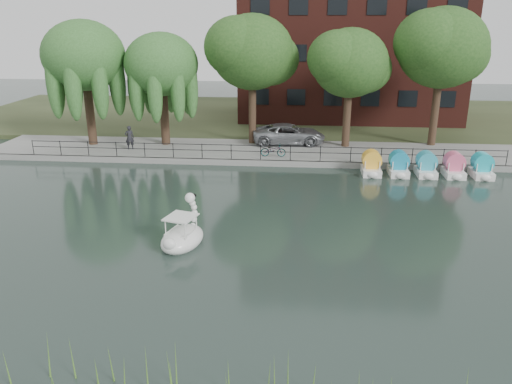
# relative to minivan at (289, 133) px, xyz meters

# --- Properties ---
(ground_plane) EXTENTS (120.00, 120.00, 0.00)m
(ground_plane) POSITION_rel_minivan_xyz_m (-1.79, -17.85, -1.27)
(ground_plane) COLOR #344440
(promenade) EXTENTS (40.00, 6.00, 0.40)m
(promenade) POSITION_rel_minivan_xyz_m (-1.79, -1.85, -1.07)
(promenade) COLOR gray
(promenade) RESTS_ON ground_plane
(kerb) EXTENTS (40.00, 0.25, 0.40)m
(kerb) POSITION_rel_minivan_xyz_m (-1.79, -4.80, -1.07)
(kerb) COLOR gray
(kerb) RESTS_ON ground_plane
(land_strip) EXTENTS (60.00, 22.00, 0.36)m
(land_strip) POSITION_rel_minivan_xyz_m (-1.79, 12.15, -1.09)
(land_strip) COLOR #47512D
(land_strip) RESTS_ON ground_plane
(railing) EXTENTS (32.00, 0.05, 1.00)m
(railing) POSITION_rel_minivan_xyz_m (-1.79, -4.60, -0.12)
(railing) COLOR black
(railing) RESTS_ON promenade
(apartment_building) EXTENTS (20.00, 10.07, 18.00)m
(apartment_building) POSITION_rel_minivan_xyz_m (5.21, 12.12, 8.09)
(apartment_building) COLOR #4C1E16
(apartment_building) RESTS_ON land_strip
(willow_left) EXTENTS (5.88, 5.88, 9.01)m
(willow_left) POSITION_rel_minivan_xyz_m (-14.79, -1.35, 5.61)
(willow_left) COLOR #473323
(willow_left) RESTS_ON promenade
(willow_mid) EXTENTS (5.32, 5.32, 8.15)m
(willow_mid) POSITION_rel_minivan_xyz_m (-9.29, -0.85, 4.98)
(willow_mid) COLOR #473323
(willow_mid) RESTS_ON promenade
(broadleaf_center) EXTENTS (6.00, 6.00, 9.25)m
(broadleaf_center) POSITION_rel_minivan_xyz_m (-2.79, 0.15, 5.80)
(broadleaf_center) COLOR #473323
(broadleaf_center) RESTS_ON promenade
(broadleaf_right) EXTENTS (5.40, 5.40, 8.32)m
(broadleaf_right) POSITION_rel_minivan_xyz_m (4.21, -0.35, 5.12)
(broadleaf_right) COLOR #473323
(broadleaf_right) RESTS_ON promenade
(broadleaf_far) EXTENTS (6.30, 6.30, 9.71)m
(broadleaf_far) POSITION_rel_minivan_xyz_m (10.71, 0.65, 6.13)
(broadleaf_far) COLOR #473323
(broadleaf_far) RESTS_ON promenade
(minivan) EXTENTS (3.30, 6.41, 1.73)m
(minivan) POSITION_rel_minivan_xyz_m (0.00, 0.00, 0.00)
(minivan) COLOR gray
(minivan) RESTS_ON promenade
(bicycle) EXTENTS (0.61, 1.72, 1.00)m
(bicycle) POSITION_rel_minivan_xyz_m (-0.99, -3.77, -0.37)
(bicycle) COLOR gray
(bicycle) RESTS_ON promenade
(pedestrian) EXTENTS (0.84, 0.72, 1.98)m
(pedestrian) POSITION_rel_minivan_xyz_m (-11.47, -2.65, 0.12)
(pedestrian) COLOR black
(pedestrian) RESTS_ON promenade
(swan_boat) EXTENTS (2.24, 2.88, 2.15)m
(swan_boat) POSITION_rel_minivan_xyz_m (-4.20, -17.42, -0.79)
(swan_boat) COLOR white
(swan_boat) RESTS_ON ground_plane
(pedal_boat_row) EXTENTS (7.95, 1.70, 1.40)m
(pedal_boat_row) POSITION_rel_minivan_xyz_m (8.79, -6.06, -0.66)
(pedal_boat_row) COLOR white
(pedal_boat_row) RESTS_ON ground_plane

